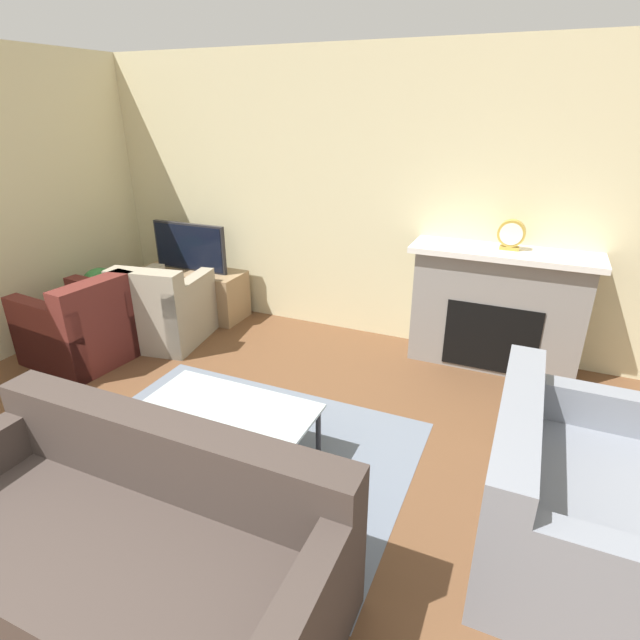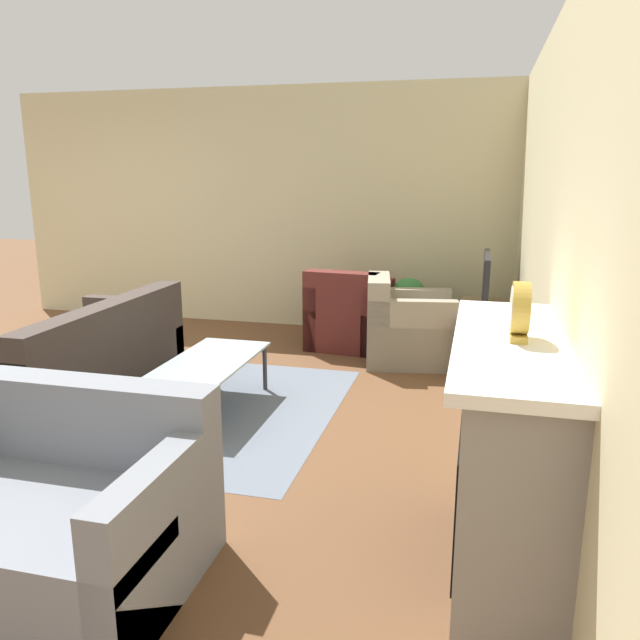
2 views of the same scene
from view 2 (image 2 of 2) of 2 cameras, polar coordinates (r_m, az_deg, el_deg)
The scene contains 13 objects.
wall_back at distance 4.21m, azimuth 20.11°, elevation 6.80°, with size 8.45×0.06×2.70m.
wall_left at distance 7.17m, azimuth -0.53°, elevation 10.04°, with size 0.06×7.44×2.70m.
area_rug at distance 4.88m, azimuth -9.34°, elevation -8.08°, with size 2.33×1.77×0.00m.
fireplace at distance 2.98m, azimuth 16.83°, elevation -11.17°, with size 1.54×0.47×1.08m.
tv_stand at distance 6.10m, azimuth 14.63°, elevation -1.38°, with size 1.17×0.45×0.52m.
tv at distance 6.00m, azimuth 14.90°, elevation 3.41°, with size 0.88×0.06×0.52m.
couch_sectional at distance 5.19m, azimuth -21.39°, elevation -4.18°, with size 2.02×0.92×0.82m.
couch_loveseat at distance 3.15m, azimuth -23.92°, elevation -16.01°, with size 0.94×1.37×0.82m.
armchair_by_window at distance 6.47m, azimuth 2.69°, elevation 0.24°, with size 0.91×0.82×0.82m.
armchair_accent at distance 5.96m, azimuth 7.84°, elevation -1.01°, with size 0.82×0.91×0.82m.
coffee_table at distance 4.77m, azimuth -9.96°, elevation -3.96°, with size 1.13×0.57×0.40m.
potted_plant at distance 6.65m, azimuth 8.06°, elevation 1.41°, with size 0.37×0.37×0.69m.
mantel_clock at distance 2.75m, azimuth 17.80°, elevation 0.88°, with size 0.22×0.07×0.25m.
Camera 2 is at (4.17, 4.05, 1.78)m, focal length 35.00 mm.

